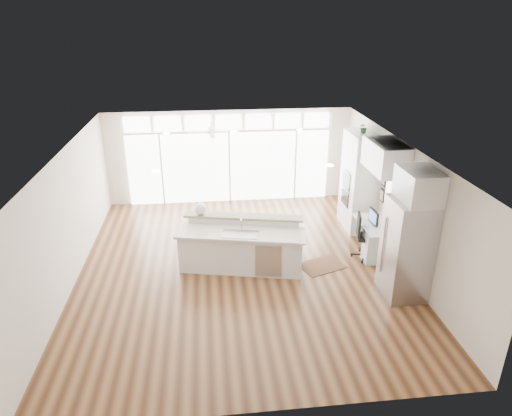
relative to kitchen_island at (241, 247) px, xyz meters
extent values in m
cube|color=#422614|center=(0.00, 0.05, -0.55)|extent=(7.00, 8.00, 0.02)
cube|color=white|center=(0.00, 0.05, 2.16)|extent=(7.00, 8.00, 0.02)
cube|color=beige|center=(0.00, 4.05, 0.81)|extent=(7.00, 0.04, 2.70)
cube|color=beige|center=(0.00, -3.95, 0.81)|extent=(7.00, 0.04, 2.70)
cube|color=beige|center=(-3.50, 0.05, 0.81)|extent=(0.04, 8.00, 2.70)
cube|color=beige|center=(3.50, 0.05, 0.81)|extent=(0.04, 8.00, 2.70)
cube|color=white|center=(0.00, 3.99, 0.51)|extent=(5.80, 0.06, 2.08)
cube|color=white|center=(0.00, 3.99, 1.84)|extent=(5.90, 0.06, 0.40)
cube|color=silver|center=(3.46, 0.35, 1.01)|extent=(0.04, 0.85, 0.85)
cube|color=white|center=(-0.50, 2.85, 1.94)|extent=(1.16, 1.16, 0.32)
cube|color=beige|center=(0.00, 0.25, 2.14)|extent=(3.40, 3.00, 0.02)
cube|color=silver|center=(3.17, 1.85, 0.71)|extent=(0.64, 1.20, 2.50)
cube|color=silver|center=(3.13, 0.35, -0.16)|extent=(0.72, 1.30, 0.76)
cube|color=silver|center=(3.17, 0.35, 1.81)|extent=(0.64, 1.30, 0.64)
cube|color=#ADACB1|center=(3.11, -1.30, 0.46)|extent=(0.76, 0.90, 2.00)
cube|color=silver|center=(3.17, -1.30, 1.76)|extent=(0.64, 0.90, 0.60)
cube|color=black|center=(3.46, 0.97, 0.86)|extent=(0.06, 0.22, 0.80)
cube|color=silver|center=(0.00, 0.00, 0.00)|extent=(2.90, 1.60, 1.09)
cube|color=#361E11|center=(1.78, -0.09, -0.54)|extent=(1.11, 0.96, 0.01)
cube|color=black|center=(2.87, 0.17, -0.01)|extent=(0.65, 0.62, 1.07)
sphere|color=silver|center=(-0.84, 0.59, 0.67)|extent=(0.34, 0.34, 0.26)
cube|color=black|center=(3.05, 0.35, 0.40)|extent=(0.10, 0.44, 0.37)
cube|color=silver|center=(2.88, 0.35, 0.22)|extent=(0.14, 0.34, 0.02)
imported|color=#245123|center=(3.17, 1.85, 2.06)|extent=(0.28, 0.30, 0.21)
camera|label=1|loc=(-0.66, -8.70, 4.65)|focal=32.00mm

